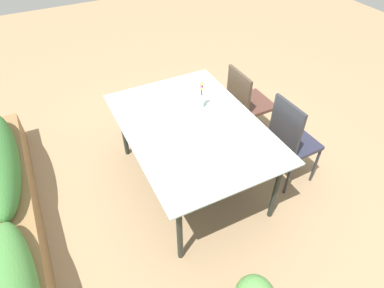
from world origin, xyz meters
name	(u,v)px	position (x,y,z in m)	size (l,w,h in m)	color
ground_plane	(186,180)	(0.00, 0.00, 0.00)	(12.00, 12.00, 0.00)	#9E7F5B
dining_table	(192,130)	(-0.04, -0.05, 0.71)	(1.69, 1.19, 0.77)	#B2C6C1
chair_near_right	(246,101)	(0.34, -0.93, 0.53)	(0.44, 0.44, 0.92)	brown
chair_near_left	(290,138)	(-0.42, -0.93, 0.56)	(0.41, 0.41, 1.00)	#292B3E
flower_vase	(201,97)	(0.18, -0.26, 0.89)	(0.06, 0.06, 0.29)	silver
planter_box	(12,231)	(-0.10, 1.64, 0.31)	(3.35, 0.38, 0.67)	olive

